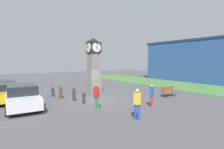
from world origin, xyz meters
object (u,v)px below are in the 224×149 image
object	(u,v)px
bollard_end_row	(53,92)
car_by_building	(23,97)
bollard_far_row	(61,92)
pedestrian_near_bench	(137,102)
car_navy_sedan	(4,88)
pedestrian_by_cars	(152,94)
pedestrian_crossing_lot	(96,95)
bench	(169,91)
bollard_near_tower	(84,98)
car_near_tower	(5,93)
clock_tower	(94,66)
bollard_mid_row	(74,94)

from	to	relation	value
bollard_end_row	car_by_building	size ratio (longest dim) A/B	0.20
bollard_far_row	pedestrian_near_bench	distance (m)	8.12
car_navy_sedan	pedestrian_by_cars	distance (m)	13.49
pedestrian_crossing_lot	bollard_end_row	bearing A→B (deg)	-169.32
car_navy_sedan	pedestrian_near_bench	size ratio (longest dim) A/B	2.47
car_by_building	bench	bearing A→B (deg)	74.65
bollard_far_row	pedestrian_by_cars	distance (m)	7.86
pedestrian_near_bench	pedestrian_crossing_lot	world-z (taller)	pedestrian_near_bench
bollard_near_tower	pedestrian_by_cars	size ratio (longest dim) A/B	0.54
car_near_tower	car_by_building	size ratio (longest dim) A/B	0.88
car_navy_sedan	pedestrian_near_bench	distance (m)	13.23
bench	pedestrian_near_bench	bearing A→B (deg)	-66.20
clock_tower	bollard_end_row	size ratio (longest dim) A/B	6.12
bollard_mid_row	pedestrian_near_bench	world-z (taller)	pedestrian_near_bench
car_near_tower	pedestrian_crossing_lot	distance (m)	7.75
bollard_mid_row	car_near_tower	distance (m)	5.41
bench	car_near_tower	bearing A→B (deg)	-115.74
bollard_end_row	car_by_building	world-z (taller)	car_by_building
pedestrian_crossing_lot	bollard_mid_row	bearing A→B (deg)	-175.21
car_near_tower	pedestrian_near_bench	size ratio (longest dim) A/B	2.26
clock_tower	bollard_far_row	size ratio (longest dim) A/B	5.10
bollard_far_row	car_near_tower	bearing A→B (deg)	-106.30
bollard_near_tower	bollard_far_row	distance (m)	2.90
bollard_mid_row	bollard_far_row	distance (m)	1.68
bollard_near_tower	car_by_building	xyz separation A→B (m)	(-1.11, -4.11, 0.38)
pedestrian_near_bench	car_navy_sedan	bearing A→B (deg)	-154.69
bench	bollard_mid_row	bearing A→B (deg)	-112.50
pedestrian_near_bench	car_by_building	bearing A→B (deg)	-142.21
bollard_far_row	pedestrian_crossing_lot	distance (m)	4.89
clock_tower	pedestrian_crossing_lot	size ratio (longest dim) A/B	3.16
car_navy_sedan	pedestrian_crossing_lot	size ratio (longest dim) A/B	2.50
car_near_tower	pedestrian_by_cars	distance (m)	11.47
pedestrian_near_bench	pedestrian_by_cars	size ratio (longest dim) A/B	1.10
car_navy_sedan	car_by_building	distance (m)	5.73
clock_tower	bollard_end_row	bearing A→B (deg)	-111.39
bollard_mid_row	pedestrian_crossing_lot	world-z (taller)	pedestrian_crossing_lot
bollard_near_tower	bollard_far_row	world-z (taller)	bollard_far_row
car_navy_sedan	car_near_tower	distance (m)	2.82
bollard_near_tower	clock_tower	bearing A→B (deg)	137.82
bollard_near_tower	bollard_far_row	size ratio (longest dim) A/B	0.80
car_near_tower	pedestrian_by_cars	world-z (taller)	pedestrian_by_cars
bench	bollard_far_row	bearing A→B (deg)	-119.81
bollard_mid_row	car_navy_sedan	distance (m)	7.24
clock_tower	pedestrian_crossing_lot	distance (m)	5.56
bollard_near_tower	bench	distance (m)	7.97
bollard_near_tower	bollard_end_row	size ratio (longest dim) A/B	0.96
bollard_near_tower	car_by_building	distance (m)	4.27
bollard_end_row	car_near_tower	distance (m)	3.78
bench	pedestrian_by_cars	xyz separation A→B (m)	(1.60, -4.11, 0.38)
clock_tower	pedestrian_crossing_lot	xyz separation A→B (m)	(4.68, -2.43, -1.76)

